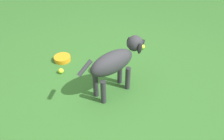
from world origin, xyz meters
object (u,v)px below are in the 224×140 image
(dog, at_px, (116,61))
(water_bowl, at_px, (62,58))
(tennis_ball_1, at_px, (143,47))
(tennis_ball_3, at_px, (61,71))

(dog, height_order, water_bowl, dog)
(dog, bearing_deg, tennis_ball_1, 25.30)
(tennis_ball_1, height_order, water_bowl, tennis_ball_1)
(tennis_ball_3, bearing_deg, dog, -123.04)
(dog, xyz_separation_m, tennis_ball_3, (0.40, 0.62, -0.36))
(tennis_ball_3, bearing_deg, tennis_ball_1, -71.06)
(tennis_ball_3, xyz_separation_m, water_bowl, (0.28, -0.01, -0.00))
(water_bowl, bearing_deg, dog, -138.15)
(dog, relative_size, tennis_ball_3, 11.81)
(dog, xyz_separation_m, water_bowl, (0.68, 0.61, -0.37))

